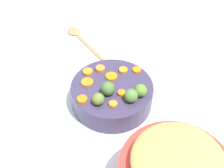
% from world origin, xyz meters
% --- Properties ---
extents(tabletop, '(2.40, 2.40, 0.02)m').
position_xyz_m(tabletop, '(0.00, 0.00, 0.01)').
color(tabletop, white).
rests_on(tabletop, ground).
extents(serving_bowl_carrots, '(0.26, 0.26, 0.07)m').
position_xyz_m(serving_bowl_carrots, '(-0.03, -0.06, 0.06)').
color(serving_bowl_carrots, '#38314E').
rests_on(serving_bowl_carrots, tabletop).
extents(stuffing_mound, '(0.21, 0.21, 0.05)m').
position_xyz_m(stuffing_mound, '(-0.24, -0.35, 0.19)').
color(stuffing_mound, tan).
rests_on(stuffing_mound, metal_pot).
extents(carrot_slice_0, '(0.05, 0.05, 0.01)m').
position_xyz_m(carrot_slice_0, '(-0.00, -0.03, 0.10)').
color(carrot_slice_0, orange).
rests_on(carrot_slice_0, serving_bowl_carrots).
extents(carrot_slice_1, '(0.04, 0.04, 0.01)m').
position_xyz_m(carrot_slice_1, '(0.04, -0.05, 0.10)').
color(carrot_slice_1, orange).
rests_on(carrot_slice_1, serving_bowl_carrots).
extents(carrot_slice_2, '(0.04, 0.04, 0.01)m').
position_xyz_m(carrot_slice_2, '(-0.02, 0.04, 0.10)').
color(carrot_slice_2, orange).
rests_on(carrot_slice_2, serving_bowl_carrots).
extents(carrot_slice_3, '(0.04, 0.04, 0.01)m').
position_xyz_m(carrot_slice_3, '(-0.13, -0.01, 0.10)').
color(carrot_slice_3, orange).
rests_on(carrot_slice_3, serving_bowl_carrots).
extents(carrot_slice_4, '(0.05, 0.05, 0.01)m').
position_xyz_m(carrot_slice_4, '(-0.06, 0.02, 0.10)').
color(carrot_slice_4, orange).
rests_on(carrot_slice_4, serving_bowl_carrots).
extents(carrot_slice_5, '(0.04, 0.04, 0.01)m').
position_xyz_m(carrot_slice_5, '(-0.10, -0.10, 0.10)').
color(carrot_slice_5, orange).
rests_on(carrot_slice_5, serving_bowl_carrots).
extents(carrot_slice_6, '(0.03, 0.03, 0.01)m').
position_xyz_m(carrot_slice_6, '(0.01, 0.02, 0.10)').
color(carrot_slice_6, orange).
rests_on(carrot_slice_6, serving_bowl_carrots).
extents(carrot_slice_7, '(0.04, 0.04, 0.01)m').
position_xyz_m(carrot_slice_7, '(-0.05, -0.10, 0.10)').
color(carrot_slice_7, orange).
rests_on(carrot_slice_7, serving_bowl_carrots).
extents(carrot_slice_8, '(0.04, 0.04, 0.01)m').
position_xyz_m(carrot_slice_8, '(0.07, -0.09, 0.10)').
color(carrot_slice_8, orange).
rests_on(carrot_slice_8, serving_bowl_carrots).
extents(brussels_sprout_0, '(0.04, 0.04, 0.04)m').
position_xyz_m(brussels_sprout_0, '(-0.12, -0.06, 0.11)').
color(brussels_sprout_0, olive).
rests_on(brussels_sprout_0, serving_bowl_carrots).
extents(brussels_sprout_1, '(0.04, 0.04, 0.04)m').
position_xyz_m(brussels_sprout_1, '(-0.02, -0.15, 0.11)').
color(brussels_sprout_1, '#55842A').
rests_on(brussels_sprout_1, serving_bowl_carrots).
extents(brussels_sprout_2, '(0.04, 0.04, 0.04)m').
position_xyz_m(brussels_sprout_2, '(-0.06, -0.14, 0.11)').
color(brussels_sprout_2, '#4C7938').
rests_on(brussels_sprout_2, serving_bowl_carrots).
extents(brussels_sprout_3, '(0.04, 0.04, 0.04)m').
position_xyz_m(brussels_sprout_3, '(-0.07, -0.06, 0.12)').
color(brussels_sprout_3, '#436C34').
rests_on(brussels_sprout_3, serving_bowl_carrots).
extents(wooden_spoon, '(0.17, 0.31, 0.01)m').
position_xyz_m(wooden_spoon, '(0.20, 0.22, 0.03)').
color(wooden_spoon, '#B8794C').
rests_on(wooden_spoon, tabletop).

